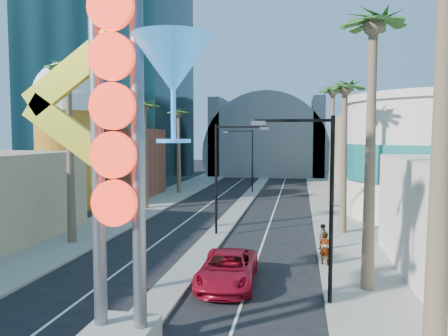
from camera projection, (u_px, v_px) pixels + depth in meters
sidewalk_west at (157, 201)px, 47.81m from camera, size 5.00×100.00×0.15m
sidewalk_east at (335, 206)px, 44.55m from camera, size 5.00×100.00×0.15m
median at (246, 199)px, 49.12m from camera, size 1.60×84.00×0.15m
hotel_tower at (112, 16)px, 64.85m from camera, size 20.00×20.00×50.00m
brick_filler_west at (112, 163)px, 51.58m from camera, size 10.00×10.00×8.00m
filler_east at (380, 153)px, 55.85m from camera, size 10.00×20.00×10.00m
beer_mug at (68, 129)px, 43.62m from camera, size 7.00×7.00×14.50m
turquoise_building at (442, 158)px, 37.80m from camera, size 16.60×16.60×10.60m
canopy at (268, 151)px, 82.22m from camera, size 22.00×16.00×22.00m
neon_sign at (141, 131)px, 14.03m from camera, size 6.53×2.60×12.55m
streetlight_0 at (224, 168)px, 31.00m from camera, size 3.79×0.25×8.00m
streetlight_1 at (248, 154)px, 54.77m from camera, size 3.79×0.25×8.00m
streetlight_2 at (320, 192)px, 18.15m from camera, size 3.45×0.25×8.00m
palm_1 at (68, 80)px, 28.27m from camera, size 2.40×2.40×12.70m
palm_2 at (144, 112)px, 42.13m from camera, size 2.40×2.40×11.20m
palm_3 at (178, 117)px, 53.92m from camera, size 2.40×2.40×11.20m
palm_5 at (373, 43)px, 19.26m from camera, size 2.40×2.40×13.20m
palm_6 at (345, 97)px, 31.15m from camera, size 2.40×2.40×11.70m
palm_7 at (333, 99)px, 42.87m from camera, size 2.40×2.40×12.70m
red_pickup at (227, 269)px, 20.94m from camera, size 2.81×5.75×1.57m
pedestrian_a at (325, 248)px, 23.83m from camera, size 0.76×0.64×1.78m
pedestrian_b at (322, 237)px, 27.03m from camera, size 0.89×0.76×1.58m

